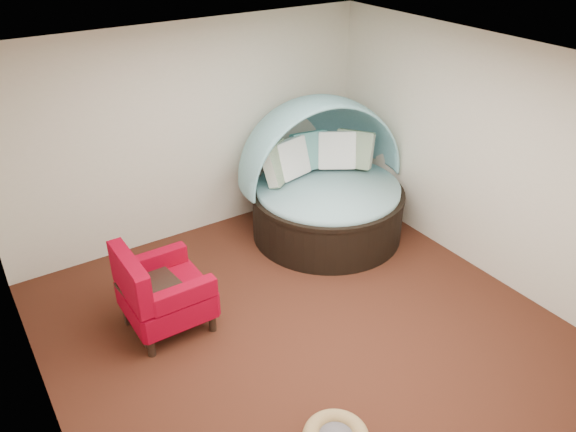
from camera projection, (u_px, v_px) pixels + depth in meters
floor at (300, 327)px, 6.06m from camera, size 5.00×5.00×0.00m
wall_back at (191, 134)px, 7.18m from camera, size 5.00×0.00×5.00m
wall_front at (523, 378)px, 3.55m from camera, size 5.00×0.00×5.00m
wall_left at (24, 305)px, 4.18m from camera, size 0.00×5.00×5.00m
wall_right at (478, 157)px, 6.55m from camera, size 0.00×5.00×5.00m
ceiling at (303, 68)px, 4.67m from camera, size 5.00×5.00×0.00m
canopy_daybed at (324, 173)px, 7.41m from camera, size 2.39×2.32×1.86m
red_armchair at (160, 292)px, 5.84m from camera, size 0.86×0.87×1.00m
side_table at (153, 300)px, 5.90m from camera, size 0.62×0.62×0.54m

